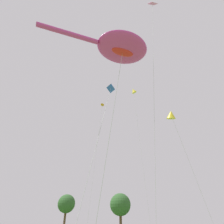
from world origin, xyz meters
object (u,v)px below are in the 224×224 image
object	(u,v)px
big_show_kite	(120,48)
tree_pine_center	(66,204)
tree_oak_right	(120,205)
small_kite_box_yellow	(102,107)
small_kite_triangle_green	(134,91)
small_kite_diamond_red	(109,97)
small_kite_delta_white	(153,15)
small_kite_tiny_distant	(171,115)

from	to	relation	value
big_show_kite	tree_pine_center	world-z (taller)	big_show_kite
big_show_kite	tree_pine_center	distance (m)	55.42
tree_oak_right	small_kite_box_yellow	bearing A→B (deg)	-131.12
big_show_kite	tree_oak_right	bearing A→B (deg)	68.38
small_kite_triangle_green	small_kite_diamond_red	bearing A→B (deg)	136.41
small_kite_delta_white	small_kite_triangle_green	xyz separation A→B (m)	(8.95, 15.34, 3.88)
small_kite_triangle_green	small_kite_tiny_distant	bearing A→B (deg)	163.45
big_show_kite	tree_oak_right	world-z (taller)	big_show_kite
small_kite_delta_white	tree_pine_center	xyz separation A→B (m)	(10.41, 54.65, -13.23)
big_show_kite	small_kite_box_yellow	world-z (taller)	small_kite_box_yellow
big_show_kite	small_kite_tiny_distant	bearing A→B (deg)	31.30
small_kite_tiny_distant	small_kite_box_yellow	bearing A→B (deg)	-65.65
tree_oak_right	small_kite_diamond_red	bearing A→B (deg)	-123.27
small_kite_diamond_red	small_kite_delta_white	size ratio (longest dim) A/B	0.45
small_kite_tiny_distant	small_kite_box_yellow	size ratio (longest dim) A/B	0.57
small_kite_diamond_red	small_kite_triangle_green	bearing A→B (deg)	39.65
big_show_kite	small_kite_delta_white	bearing A→B (deg)	-14.69
big_show_kite	tree_oak_right	xyz separation A→B (m)	(22.39, 35.78, -8.84)
small_kite_tiny_distant	small_kite_triangle_green	world-z (taller)	small_kite_triangle_green
small_kite_box_yellow	tree_oak_right	size ratio (longest dim) A/B	2.66
small_kite_diamond_red	small_kite_box_yellow	distance (m)	25.29
tree_pine_center	small_kite_diamond_red	bearing A→B (deg)	-105.49
small_kite_triangle_green	tree_pine_center	world-z (taller)	small_kite_triangle_green
small_kite_tiny_distant	tree_pine_center	size ratio (longest dim) A/B	1.35
big_show_kite	tree_pine_center	size ratio (longest dim) A/B	1.58
small_kite_diamond_red	small_kite_triangle_green	size ratio (longest dim) A/B	0.41
small_kite_diamond_red	small_kite_box_yellow	bearing A→B (deg)	57.92
small_kite_tiny_distant	small_kite_delta_white	bearing A→B (deg)	60.90
big_show_kite	small_kite_tiny_distant	size ratio (longest dim) A/B	1.18
small_kite_triangle_green	tree_oak_right	size ratio (longest dim) A/B	2.88
small_kite_triangle_green	big_show_kite	bearing A→B (deg)	138.78
big_show_kite	small_kite_delta_white	world-z (taller)	small_kite_delta_white
tree_pine_center	tree_oak_right	distance (m)	19.51
tree_pine_center	tree_oak_right	world-z (taller)	tree_pine_center
small_kite_tiny_distant	tree_pine_center	xyz separation A→B (m)	(4.55, 49.71, -5.44)
small_kite_triangle_green	small_kite_delta_white	bearing A→B (deg)	149.74
big_show_kite	small_kite_tiny_distant	xyz separation A→B (m)	(9.05, 3.45, -2.34)
tree_pine_center	small_kite_delta_white	bearing A→B (deg)	-100.78
small_kite_delta_white	tree_pine_center	size ratio (longest dim) A/B	2.34
tree_oak_right	small_kite_delta_white	bearing A→B (deg)	-117.26
small_kite_diamond_red	small_kite_tiny_distant	distance (m)	11.37
big_show_kite	small_kite_box_yellow	xyz separation A→B (m)	(8.05, 19.35, 7.45)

